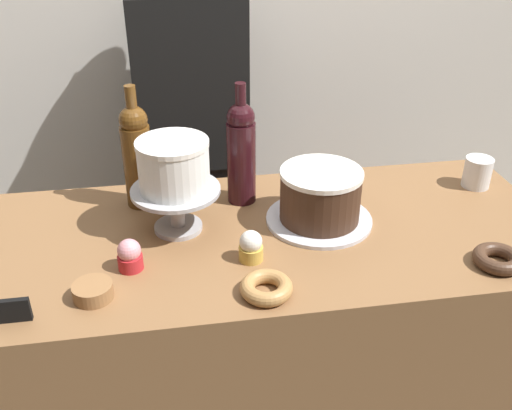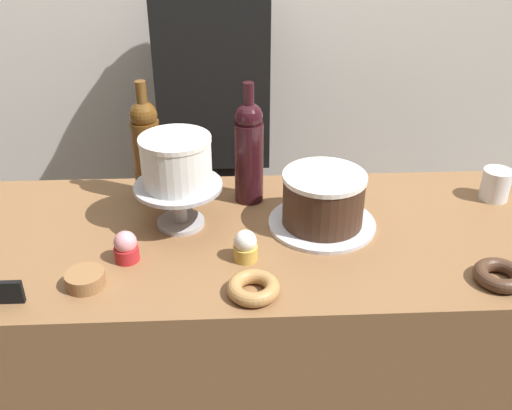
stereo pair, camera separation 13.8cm
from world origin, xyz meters
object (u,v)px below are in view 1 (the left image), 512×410
Objects in this scene: cupcake_vanilla at (251,247)px; price_sign_chalkboard at (12,311)px; chocolate_round_cake at (320,195)px; donut_chocolate at (498,259)px; wine_bottle_dark_red at (241,151)px; cupcake_strawberry at (130,255)px; cake_stand_pedestal at (176,202)px; coffee_cup_ceramic at (477,172)px; cookie_stack at (93,291)px; white_layer_cake at (174,165)px; wine_bottle_amber at (137,154)px; donut_maple at (266,288)px; barista_figure at (195,160)px.

cupcake_vanilla is 0.51m from price_sign_chalkboard.
chocolate_round_cake reaches higher than donut_chocolate.
cupcake_strawberry is at bearing -136.73° from wine_bottle_dark_red.
chocolate_round_cake is at bearing 144.55° from donut_chocolate.
coffee_cup_ceramic is at bearing 6.43° from cake_stand_pedestal.
coffee_cup_ceramic is (1.02, 0.34, 0.03)m from cookie_stack.
white_layer_cake is 2.03× the size of cookie_stack.
coffee_cup_ceramic is (0.68, 0.25, 0.01)m from cupcake_vanilla.
chocolate_round_cake is 0.63× the size of wine_bottle_amber.
white_layer_cake is (0.00, 0.00, 0.10)m from cake_stand_pedestal.
white_layer_cake is at bearing 53.13° from cupcake_strawberry.
wine_bottle_amber reaches higher than coffee_cup_ceramic.
barista_figure is (-0.09, 0.89, -0.12)m from donut_maple.
white_layer_cake is at bearing 159.09° from donut_chocolate.
cupcake_strawberry is at bearing -165.60° from coffee_cup_ceramic.
wine_bottle_amber is (-0.09, 0.15, 0.07)m from cake_stand_pedestal.
donut_maple is 1.33× the size of cookie_stack.
white_layer_cake is 1.53× the size of donut_maple.
cake_stand_pedestal reaches higher than coffee_cup_ceramic.
coffee_cup_ceramic is at bearing -33.99° from barista_figure.
cupcake_strawberry is 0.87× the size of coffee_cup_ceramic.
chocolate_round_cake is 0.63× the size of wine_bottle_dark_red.
cupcake_strawberry reaches higher than donut_chocolate.
wine_bottle_dark_red is 4.65× the size of price_sign_chalkboard.
donut_chocolate is at bearing -27.58° from wine_bottle_amber.
donut_maple is (0.01, -0.13, -0.02)m from cupcake_vanilla.
donut_chocolate is 0.07× the size of barista_figure.
barista_figure reaches higher than coffee_cup_ceramic.
coffee_cup_ceramic is at bearing 20.35° from cupcake_vanilla.
cookie_stack is at bearing 172.68° from donut_maple.
donut_chocolate is 1.32× the size of coffee_cup_ceramic.
coffee_cup_ceramic is (0.93, -0.05, -0.10)m from wine_bottle_amber.
cookie_stack is at bearing -107.28° from barista_figure.
white_layer_cake is at bearing -145.31° from wine_bottle_dark_red.
cake_stand_pedestal is 2.90× the size of cupcake_vanilla.
coffee_cup_ceramic is (0.95, 0.24, 0.01)m from cupcake_strawberry.
cookie_stack is at bearing 178.25° from donut_chocolate.
cake_stand_pedestal reaches higher than cupcake_strawberry.
wine_bottle_amber and wine_bottle_dark_red have the same top height.
donut_chocolate is 1.04m from price_sign_chalkboard.
wine_bottle_dark_red is 2.91× the size of donut_maple.
cookie_stack is (-0.19, -0.24, -0.06)m from cake_stand_pedestal.
wine_bottle_amber is 0.42m from cookie_stack.
white_layer_cake is at bearing -97.25° from barista_figure.
cookie_stack is 0.90m from barista_figure.
donut_maple is 0.91m from barista_figure.
cake_stand_pedestal is at bearing 159.09° from donut_chocolate.
wine_bottle_dark_red is 0.20× the size of barista_figure.
wine_bottle_dark_red is 0.41m from cupcake_strawberry.
wine_bottle_dark_red is at bearing 34.69° from white_layer_cake.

